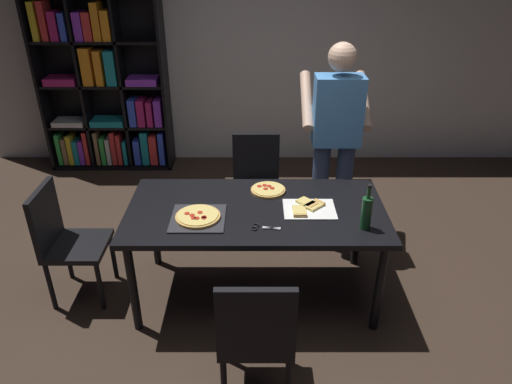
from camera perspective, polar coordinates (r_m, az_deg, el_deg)
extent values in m
plane|color=#38281E|center=(3.76, 0.00, -11.90)|extent=(12.00, 12.00, 0.00)
cube|color=silver|center=(5.57, 0.01, 17.66)|extent=(6.40, 0.10, 2.80)
cube|color=black|center=(3.34, 0.00, -2.28)|extent=(1.81, 0.92, 0.04)
cylinder|color=black|center=(3.35, -14.55, -11.05)|extent=(0.06, 0.06, 0.71)
cylinder|color=black|center=(3.35, 14.55, -11.06)|extent=(0.06, 0.06, 0.71)
cylinder|color=black|center=(3.94, -12.11, -4.12)|extent=(0.06, 0.06, 0.71)
cylinder|color=black|center=(3.94, 12.12, -4.13)|extent=(0.06, 0.06, 0.71)
cube|color=black|center=(2.84, -0.01, -16.44)|extent=(0.42, 0.42, 0.04)
cube|color=black|center=(2.53, -0.01, -15.53)|extent=(0.42, 0.04, 0.45)
cylinder|color=black|center=(3.13, 3.44, -17.02)|extent=(0.04, 0.04, 0.41)
cylinder|color=black|center=(3.13, -3.46, -17.02)|extent=(0.04, 0.04, 0.41)
cube|color=black|center=(4.23, 0.01, 0.13)|extent=(0.42, 0.42, 0.04)
cube|color=black|center=(4.30, 0.01, 4.21)|extent=(0.42, 0.04, 0.45)
cylinder|color=black|center=(4.19, -2.46, -3.74)|extent=(0.04, 0.04, 0.41)
cylinder|color=black|center=(4.19, 2.47, -3.74)|extent=(0.04, 0.04, 0.41)
cylinder|color=black|center=(4.50, -2.29, -1.31)|extent=(0.04, 0.04, 0.41)
cylinder|color=black|center=(4.50, 2.30, -1.31)|extent=(0.04, 0.04, 0.41)
cube|color=black|center=(3.74, -20.57, -6.09)|extent=(0.42, 0.42, 0.04)
cube|color=black|center=(3.68, -23.98, -2.81)|extent=(0.04, 0.42, 0.45)
cylinder|color=black|center=(3.67, -18.19, -10.68)|extent=(0.04, 0.04, 0.41)
cylinder|color=black|center=(3.94, -16.74, -7.43)|extent=(0.04, 0.04, 0.41)
cylinder|color=black|center=(3.80, -23.44, -10.32)|extent=(0.04, 0.04, 0.41)
cylinder|color=black|center=(4.06, -21.64, -7.21)|extent=(0.04, 0.04, 0.41)
cube|color=black|center=(5.92, -24.24, 11.66)|extent=(0.03, 0.35, 1.95)
cube|color=black|center=(5.52, -10.83, 12.53)|extent=(0.03, 0.35, 1.95)
cube|color=black|center=(6.00, -16.46, 3.36)|extent=(1.40, 0.35, 0.03)
cube|color=black|center=(5.83, -17.35, 12.61)|extent=(1.40, 0.03, 1.95)
cube|color=black|center=(5.82, -17.11, 7.71)|extent=(1.34, 0.29, 0.03)
cube|color=black|center=(5.68, -17.78, 12.16)|extent=(1.34, 0.29, 0.03)
cube|color=black|center=(5.58, -18.52, 16.80)|extent=(1.34, 0.29, 0.03)
cube|color=black|center=(5.75, -19.95, 12.01)|extent=(0.03, 0.29, 1.89)
cube|color=black|center=(5.62, -15.57, 12.30)|extent=(0.03, 0.29, 1.89)
cube|color=green|center=(6.10, -22.28, 5.02)|extent=(0.05, 0.22, 0.37)
cube|color=olive|center=(6.09, -21.67, 4.79)|extent=(0.05, 0.22, 0.32)
cube|color=yellow|center=(6.06, -21.13, 4.96)|extent=(0.06, 0.22, 0.35)
cube|color=teal|center=(6.05, -20.51, 4.70)|extent=(0.06, 0.22, 0.29)
cube|color=purple|center=(6.02, -19.93, 4.72)|extent=(0.05, 0.22, 0.29)
cube|color=red|center=(5.98, -19.44, 5.23)|extent=(0.05, 0.22, 0.40)
cube|color=olive|center=(5.94, -18.30, 5.25)|extent=(0.04, 0.22, 0.40)
cube|color=green|center=(5.94, -17.65, 4.95)|extent=(0.05, 0.22, 0.33)
cube|color=silver|center=(5.92, -17.05, 4.90)|extent=(0.05, 0.22, 0.31)
cube|color=red|center=(5.89, -16.50, 5.29)|extent=(0.05, 0.22, 0.40)
cube|color=red|center=(5.87, -15.88, 5.17)|extent=(0.05, 0.22, 0.37)
cube|color=teal|center=(5.87, -15.22, 4.82)|extent=(0.04, 0.22, 0.28)
cube|color=blue|center=(5.83, -13.89, 4.91)|extent=(0.07, 0.22, 0.30)
cube|color=teal|center=(5.79, -13.01, 5.38)|extent=(0.08, 0.22, 0.40)
cube|color=red|center=(5.78, -12.05, 5.20)|extent=(0.08, 0.22, 0.35)
cube|color=blue|center=(5.75, -11.12, 5.37)|extent=(0.06, 0.22, 0.39)
cube|color=silver|center=(5.94, -21.38, 7.84)|extent=(0.35, 0.25, 0.06)
cube|color=teal|center=(5.79, -17.23, 8.09)|extent=(0.37, 0.25, 0.07)
cube|color=blue|center=(5.67, -14.45, 9.36)|extent=(0.08, 0.22, 0.31)
cube|color=#B21E66|center=(5.64, -13.48, 9.38)|extent=(0.08, 0.22, 0.31)
cube|color=#B21E66|center=(5.63, -12.50, 9.32)|extent=(0.06, 0.22, 0.29)
cube|color=purple|center=(5.60, -11.53, 9.43)|extent=(0.08, 0.22, 0.30)
cube|color=#B21E66|center=(5.80, -22.22, 12.31)|extent=(0.35, 0.25, 0.08)
cube|color=orange|center=(5.65, -19.45, 14.11)|extent=(0.11, 0.22, 0.40)
cube|color=orange|center=(5.62, -18.15, 14.07)|extent=(0.08, 0.22, 0.37)
cube|color=teal|center=(5.58, -16.85, 14.16)|extent=(0.11, 0.22, 0.37)
cube|color=purple|center=(5.53, -13.40, 12.89)|extent=(0.33, 0.25, 0.08)
cube|color=yellow|center=(5.74, -24.82, 18.17)|extent=(0.06, 0.22, 0.39)
cube|color=red|center=(5.70, -23.90, 18.32)|extent=(0.06, 0.22, 0.40)
cube|color=#B21E66|center=(5.67, -22.86, 17.95)|extent=(0.08, 0.22, 0.30)
cube|color=blue|center=(5.64, -21.89, 17.99)|extent=(0.06, 0.22, 0.28)
cube|color=purple|center=(5.58, -20.32, 18.21)|extent=(0.09, 0.22, 0.29)
cube|color=red|center=(5.55, -19.34, 18.31)|extent=(0.08, 0.22, 0.29)
cube|color=orange|center=(5.51, -18.42, 18.89)|extent=(0.08, 0.22, 0.38)
cube|color=orange|center=(5.49, -17.34, 18.60)|extent=(0.09, 0.22, 0.31)
cylinder|color=#38476B|center=(4.15, 10.33, -0.30)|extent=(0.14, 0.14, 0.95)
cylinder|color=#38476B|center=(4.12, 7.59, -0.31)|extent=(0.14, 0.14, 0.95)
cube|color=#4C8CD1|center=(3.83, 9.81, 9.59)|extent=(0.38, 0.22, 0.55)
sphere|color=#E0B293|center=(3.72, 10.35, 15.64)|extent=(0.22, 0.22, 0.22)
cylinder|color=#E0B293|center=(4.04, 12.73, 10.68)|extent=(0.09, 0.50, 0.39)
cylinder|color=#E0B293|center=(3.96, 6.11, 10.88)|extent=(0.09, 0.50, 0.39)
cube|color=#2D2D33|center=(3.23, -6.98, -3.15)|extent=(0.36, 0.36, 0.01)
cylinder|color=tan|center=(3.22, -6.99, -2.94)|extent=(0.30, 0.30, 0.02)
cylinder|color=#EACC6B|center=(3.21, -7.00, -2.76)|extent=(0.27, 0.27, 0.01)
cylinder|color=#B22819|center=(3.17, -7.11, -3.13)|extent=(0.04, 0.04, 0.00)
cylinder|color=#B22819|center=(3.23, -8.28, -2.55)|extent=(0.04, 0.04, 0.00)
cylinder|color=#B22819|center=(3.23, -6.74, -2.44)|extent=(0.04, 0.04, 0.00)
cylinder|color=#B22819|center=(3.21, -7.69, -2.77)|extent=(0.04, 0.04, 0.00)
cylinder|color=#B22819|center=(3.18, -6.26, -3.00)|extent=(0.04, 0.04, 0.00)
cylinder|color=#B22819|center=(3.17, -6.30, -3.10)|extent=(0.04, 0.04, 0.00)
cylinder|color=#B22819|center=(3.18, -7.52, -3.10)|extent=(0.04, 0.04, 0.00)
cube|color=white|center=(3.33, 6.42, -2.08)|extent=(0.36, 0.28, 0.01)
cube|color=#EACC6B|center=(3.35, 6.97, -1.61)|extent=(0.16, 0.16, 0.02)
cube|color=tan|center=(3.39, 7.62, -1.23)|extent=(0.08, 0.08, 0.02)
cube|color=#EACC6B|center=(3.27, 5.23, -2.30)|extent=(0.09, 0.14, 0.02)
cube|color=tan|center=(3.22, 5.33, -2.81)|extent=(0.09, 0.02, 0.02)
cube|color=#EACC6B|center=(3.38, 6.13, -1.29)|extent=(0.16, 0.16, 0.02)
cube|color=tan|center=(3.34, 6.90, -1.63)|extent=(0.08, 0.08, 0.02)
cylinder|color=#194723|center=(3.14, 13.10, -2.52)|extent=(0.07, 0.07, 0.22)
cylinder|color=#194723|center=(3.06, 13.40, -0.11)|extent=(0.03, 0.03, 0.08)
cylinder|color=black|center=(3.04, 13.50, 0.69)|extent=(0.03, 0.03, 0.02)
cube|color=silver|center=(3.10, 1.88, -4.35)|extent=(0.12, 0.01, 0.01)
cube|color=silver|center=(3.10, 1.88, -4.35)|extent=(0.12, 0.04, 0.01)
torus|color=black|center=(3.13, -0.10, -4.01)|extent=(0.05, 0.05, 0.01)
torus|color=black|center=(3.09, -0.19, -4.40)|extent=(0.05, 0.05, 0.01)
cylinder|color=tan|center=(3.55, 1.46, 0.23)|extent=(0.26, 0.26, 0.02)
cylinder|color=#EACC6B|center=(3.54, 1.47, 0.40)|extent=(0.23, 0.23, 0.01)
cylinder|color=#B22819|center=(3.54, 1.96, 0.47)|extent=(0.04, 0.04, 0.00)
cylinder|color=#B22819|center=(3.53, 1.16, 0.40)|extent=(0.04, 0.04, 0.00)
cylinder|color=#B22819|center=(3.57, 1.58, 0.72)|extent=(0.04, 0.04, 0.00)
cylinder|color=#B22819|center=(3.57, 0.41, 0.71)|extent=(0.04, 0.04, 0.00)
cylinder|color=#B22819|center=(3.58, 1.04, 0.81)|extent=(0.04, 0.04, 0.00)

